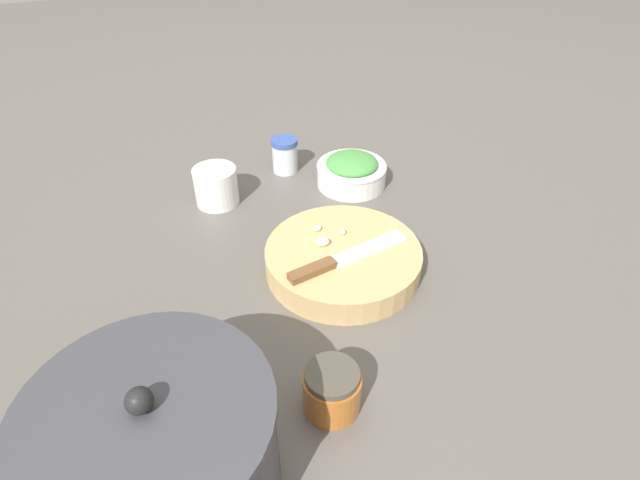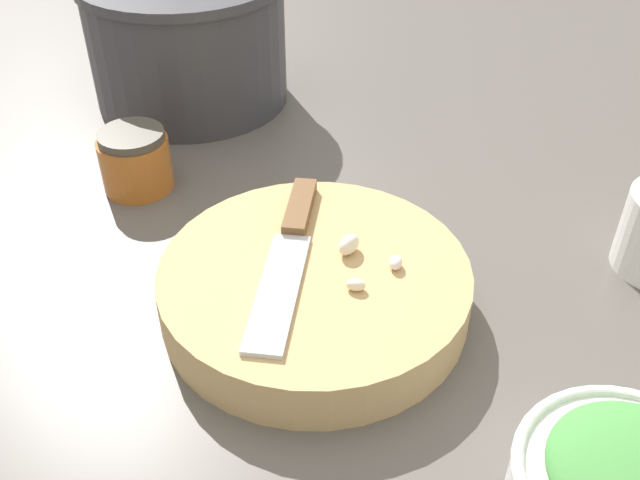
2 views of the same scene
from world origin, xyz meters
name	(u,v)px [view 2 (image 2 of 2)]	position (x,y,z in m)	size (l,w,h in m)	color
ground_plane	(370,288)	(0.00, 0.00, 0.00)	(5.00, 5.00, 0.00)	#56514C
cutting_board	(315,288)	(-0.04, -0.04, 0.02)	(0.28, 0.28, 0.05)	tan
chef_knife	(290,247)	(-0.07, -0.03, 0.05)	(0.07, 0.24, 0.01)	brown
garlic_cloves	(359,255)	(-0.01, -0.02, 0.06)	(0.06, 0.07, 0.02)	#F2DFC2
honey_jar	(135,160)	(-0.30, 0.09, 0.03)	(0.08, 0.08, 0.07)	#B26023
stock_pot	(188,40)	(-0.33, 0.31, 0.08)	(0.27, 0.27, 0.20)	#38383D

